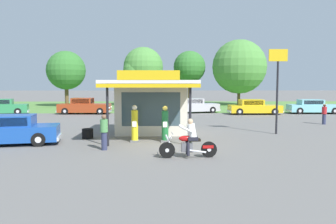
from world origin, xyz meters
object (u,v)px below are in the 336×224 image
object	(u,v)px
featured_classic_sedan	(4,131)
spare_tire_stack	(88,134)
parked_car_back_row_left	(313,107)
parked_car_back_row_right	(254,107)
parked_car_back_row_far_left	(84,107)
parked_car_second_row_spare	(193,106)
bystander_leaning_by_kiosk	(324,114)
motorcycle_with_rider	(189,142)
roadside_pole_sign	(278,77)
parked_car_back_row_centre_left	(140,105)
gas_pump_offside	(165,126)
gas_pump_nearside	(135,125)
bystander_standing_back_lot	(104,131)

from	to	relation	value
featured_classic_sedan	spare_tire_stack	world-z (taller)	featured_classic_sedan
featured_classic_sedan	parked_car_back_row_left	bearing A→B (deg)	36.86
parked_car_back_row_right	parked_car_back_row_far_left	bearing A→B (deg)	177.21
parked_car_second_row_spare	bystander_leaning_by_kiosk	distance (m)	13.50
motorcycle_with_rider	parked_car_back_row_right	world-z (taller)	motorcycle_with_rider
spare_tire_stack	roadside_pole_sign	bearing A→B (deg)	7.93
parked_car_back_row_right	parked_car_back_row_centre_left	bearing A→B (deg)	158.93
gas_pump_offside	parked_car_second_row_spare	xyz separation A→B (m)	(3.12, 17.70, -0.15)
gas_pump_nearside	spare_tire_stack	bearing A→B (deg)	156.85
parked_car_back_row_left	gas_pump_offside	bearing A→B (deg)	-132.43
parked_car_second_row_spare	parked_car_back_row_centre_left	size ratio (longest dim) A/B	1.00
featured_classic_sedan	parked_car_back_row_far_left	distance (m)	17.34
gas_pump_nearside	roadside_pole_sign	bearing A→B (deg)	17.89
gas_pump_offside	motorcycle_with_rider	xyz separation A→B (m)	(0.93, -3.75, -0.19)
motorcycle_with_rider	bystander_standing_back_lot	bearing A→B (deg)	155.68
parked_car_second_row_spare	parked_car_back_row_far_left	bearing A→B (deg)	-174.75
roadside_pole_sign	featured_classic_sedan	bearing A→B (deg)	-167.19
bystander_leaning_by_kiosk	parked_car_back_row_centre_left	bearing A→B (deg)	138.04
featured_classic_sedan	parked_car_back_row_centre_left	size ratio (longest dim) A/B	1.01
parked_car_back_row_far_left	parked_car_second_row_spare	distance (m)	11.11
bystander_leaning_by_kiosk	bystander_standing_back_lot	bearing A→B (deg)	-147.00
gas_pump_nearside	featured_classic_sedan	size ratio (longest dim) A/B	0.34
gas_pump_offside	parked_car_back_row_centre_left	size ratio (longest dim) A/B	0.33
featured_classic_sedan	parked_car_second_row_spare	xyz separation A→B (m)	(10.96, 18.35, 0.02)
parked_car_back_row_left	gas_pump_nearside	bearing A→B (deg)	-135.21
parked_car_second_row_spare	parked_car_back_row_centre_left	xyz separation A→B (m)	(-5.72, 2.61, -0.01)
parked_car_back_row_far_left	parked_car_back_row_centre_left	xyz separation A→B (m)	(5.34, 3.63, -0.04)
bystander_standing_back_lot	bystander_leaning_by_kiosk	bearing A→B (deg)	33.00
spare_tire_stack	parked_car_back_row_far_left	bearing A→B (deg)	103.54
featured_classic_sedan	roadside_pole_sign	size ratio (longest dim) A/B	1.12
motorcycle_with_rider	parked_car_back_row_far_left	distance (m)	22.28
featured_classic_sedan	bystander_standing_back_lot	size ratio (longest dim) A/B	3.49
parked_car_second_row_spare	roadside_pole_sign	bearing A→B (deg)	-76.85
gas_pump_offside	spare_tire_stack	world-z (taller)	gas_pump_offside
motorcycle_with_rider	parked_car_second_row_spare	bearing A→B (deg)	84.17
parked_car_back_row_right	bystander_leaning_by_kiosk	xyz separation A→B (m)	(2.85, -8.50, 0.13)
parked_car_back_row_centre_left	roadside_pole_sign	bearing A→B (deg)	-62.39
featured_classic_sedan	parked_car_second_row_spare	world-z (taller)	parked_car_second_row_spare
roadside_pole_sign	gas_pump_nearside	bearing A→B (deg)	-162.11
gas_pump_nearside	parked_car_back_row_right	bearing A→B (deg)	56.51
parked_car_back_row_centre_left	spare_tire_stack	size ratio (longest dim) A/B	9.23
bystander_standing_back_lot	parked_car_back_row_centre_left	bearing A→B (deg)	89.63
motorcycle_with_rider	gas_pump_nearside	bearing A→B (deg)	123.47
bystander_leaning_by_kiosk	spare_tire_stack	size ratio (longest dim) A/B	2.52
gas_pump_offside	roadside_pole_sign	distance (m)	7.58
motorcycle_with_rider	parked_car_back_row_far_left	xyz separation A→B (m)	(-8.87, 20.43, 0.06)
motorcycle_with_rider	parked_car_second_row_spare	size ratio (longest dim) A/B	0.42
gas_pump_nearside	parked_car_back_row_right	world-z (taller)	gas_pump_nearside
gas_pump_offside	parked_car_back_row_far_left	xyz separation A→B (m)	(-7.95, 16.69, -0.12)
gas_pump_nearside	gas_pump_offside	size ratio (longest dim) A/B	1.02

